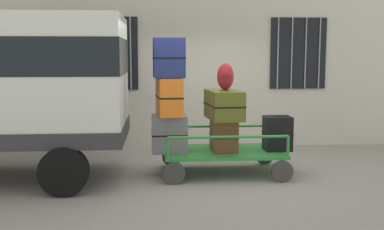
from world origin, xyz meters
name	(u,v)px	position (x,y,z in m)	size (l,w,h in m)	color
ground_plane	(206,172)	(0.00, 0.00, 0.00)	(40.00, 40.00, 0.00)	gray
building_wall	(195,30)	(0.00, 2.33, 2.50)	(12.00, 0.38, 5.00)	beige
luggage_cart	(223,154)	(0.28, -0.12, 0.33)	(2.03, 1.28, 0.39)	#2D8438
cart_railing	(223,134)	(0.28, -0.12, 0.68)	(1.93, 1.14, 0.35)	#2D8438
suitcase_left_bottom	(169,133)	(-0.62, -0.13, 0.70)	(0.59, 0.58, 0.61)	slate
suitcase_left_middle	(169,96)	(-0.62, -0.14, 1.30)	(0.45, 0.81, 0.61)	orange
suitcase_left_top	(169,58)	(-0.62, -0.11, 1.93)	(0.53, 0.66, 0.64)	navy
suitcase_midleft_bottom	(224,135)	(0.28, -0.15, 0.66)	(0.42, 0.59, 0.53)	brown
suitcase_midleft_middle	(224,105)	(0.28, -0.15, 1.16)	(0.59, 0.93, 0.48)	#4C5119
suitcase_center_bottom	(277,133)	(1.18, -0.16, 0.68)	(0.45, 0.40, 0.58)	black
backpack	(225,77)	(0.30, -0.14, 1.62)	(0.27, 0.22, 0.44)	maroon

